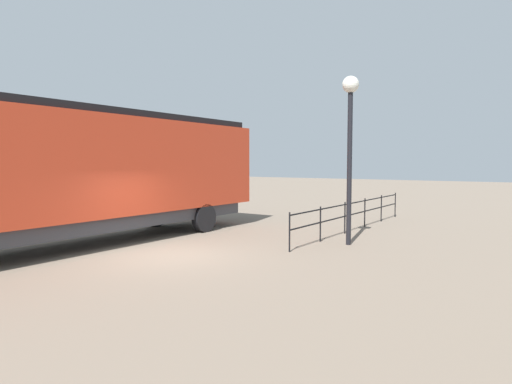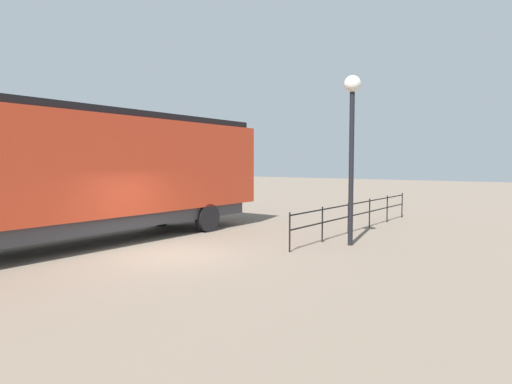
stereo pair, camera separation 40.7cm
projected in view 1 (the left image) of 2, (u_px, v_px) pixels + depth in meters
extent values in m
plane|color=#756656|center=(169.00, 256.00, 12.74)|extent=(120.00, 120.00, 0.00)
cube|color=red|center=(62.00, 166.00, 13.53)|extent=(3.01, 15.76, 3.19)
cube|color=black|center=(206.00, 176.00, 19.11)|extent=(2.89, 2.25, 2.23)
cube|color=black|center=(60.00, 110.00, 13.41)|extent=(2.71, 15.13, 0.24)
cube|color=#38383D|center=(64.00, 224.00, 13.65)|extent=(2.71, 14.50, 0.45)
cylinder|color=black|center=(156.00, 213.00, 18.58)|extent=(0.30, 1.10, 1.10)
cylinder|color=black|center=(204.00, 218.00, 17.04)|extent=(0.30, 1.10, 1.10)
cylinder|color=black|center=(349.00, 168.00, 14.27)|extent=(0.16, 0.16, 5.05)
sphere|color=silver|center=(351.00, 84.00, 14.09)|extent=(0.54, 0.54, 0.54)
cube|color=black|center=(355.00, 202.00, 17.47)|extent=(0.04, 10.44, 0.04)
cube|color=black|center=(355.00, 214.00, 17.50)|extent=(0.04, 10.44, 0.04)
cylinder|color=black|center=(290.00, 232.00, 13.22)|extent=(0.05, 0.05, 1.21)
cylinder|color=black|center=(320.00, 224.00, 14.93)|extent=(0.05, 0.05, 1.21)
cylinder|color=black|center=(345.00, 218.00, 16.65)|extent=(0.05, 0.05, 1.21)
cylinder|color=black|center=(365.00, 213.00, 18.37)|extent=(0.05, 0.05, 1.21)
cylinder|color=black|center=(381.00, 208.00, 20.08)|extent=(0.05, 0.05, 1.21)
cylinder|color=black|center=(395.00, 205.00, 21.80)|extent=(0.05, 0.05, 1.21)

